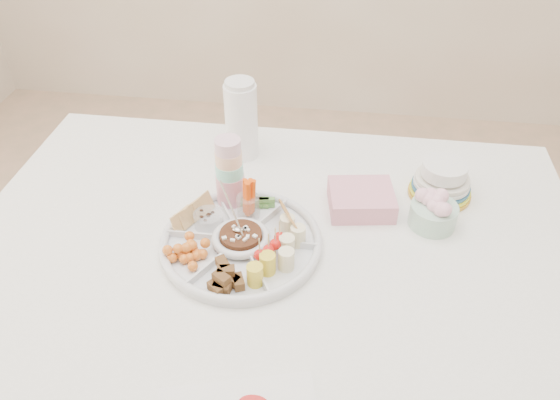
# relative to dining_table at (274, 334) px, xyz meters

# --- Properties ---
(dining_table) EXTENTS (1.52, 1.02, 0.76)m
(dining_table) POSITION_rel_dining_table_xyz_m (0.00, 0.00, 0.00)
(dining_table) COLOR white
(dining_table) RESTS_ON floor
(party_tray) EXTENTS (0.38, 0.38, 0.04)m
(party_tray) POSITION_rel_dining_table_xyz_m (-0.07, -0.04, 0.40)
(party_tray) COLOR silver
(party_tray) RESTS_ON dining_table
(bean_dip) EXTENTS (0.10, 0.10, 0.04)m
(bean_dip) POSITION_rel_dining_table_xyz_m (-0.07, -0.04, 0.41)
(bean_dip) COLOR black
(bean_dip) RESTS_ON party_tray
(tortillas) EXTENTS (0.09, 0.09, 0.06)m
(tortillas) POSITION_rel_dining_table_xyz_m (0.04, 0.02, 0.42)
(tortillas) COLOR #B47035
(tortillas) RESTS_ON party_tray
(carrot_cucumber) EXTENTS (0.11, 0.11, 0.10)m
(carrot_cucumber) POSITION_rel_dining_table_xyz_m (-0.07, 0.09, 0.44)
(carrot_cucumber) COLOR #F84F09
(carrot_cucumber) RESTS_ON party_tray
(pita_raisins) EXTENTS (0.10, 0.10, 0.06)m
(pita_raisins) POSITION_rel_dining_table_xyz_m (-0.18, 0.02, 0.42)
(pita_raisins) COLOR tan
(pita_raisins) RESTS_ON party_tray
(cherries) EXTENTS (0.11, 0.11, 0.04)m
(cherries) POSITION_rel_dining_table_xyz_m (-0.18, -0.11, 0.42)
(cherries) COLOR orange
(cherries) RESTS_ON party_tray
(granola_chunks) EXTENTS (0.10, 0.10, 0.04)m
(granola_chunks) POSITION_rel_dining_table_xyz_m (-0.07, -0.17, 0.42)
(granola_chunks) COLOR #3D2613
(granola_chunks) RESTS_ON party_tray
(banana_tomato) EXTENTS (0.12, 0.12, 0.10)m
(banana_tomato) POSITION_rel_dining_table_xyz_m (0.04, -0.11, 0.44)
(banana_tomato) COLOR #D2C97F
(banana_tomato) RESTS_ON party_tray
(cup_stack) EXTENTS (0.08, 0.08, 0.20)m
(cup_stack) POSITION_rel_dining_table_xyz_m (-0.13, 0.11, 0.48)
(cup_stack) COLOR silver
(cup_stack) RESTS_ON dining_table
(thermos) EXTENTS (0.10, 0.10, 0.24)m
(thermos) POSITION_rel_dining_table_xyz_m (-0.14, 0.35, 0.50)
(thermos) COLOR white
(thermos) RESTS_ON dining_table
(flower_bowl) EXTENTS (0.15, 0.15, 0.09)m
(flower_bowl) POSITION_rel_dining_table_xyz_m (0.39, 0.10, 0.42)
(flower_bowl) COLOR #99D1B9
(flower_bowl) RESTS_ON dining_table
(napkin_stack) EXTENTS (0.18, 0.17, 0.05)m
(napkin_stack) POSITION_rel_dining_table_xyz_m (0.21, 0.14, 0.41)
(napkin_stack) COLOR pink
(napkin_stack) RESTS_ON dining_table
(plate_stack) EXTENTS (0.19, 0.19, 0.11)m
(plate_stack) POSITION_rel_dining_table_xyz_m (0.42, 0.23, 0.43)
(plate_stack) COLOR #F7DD59
(plate_stack) RESTS_ON dining_table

